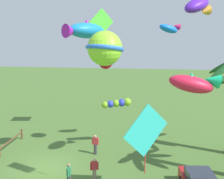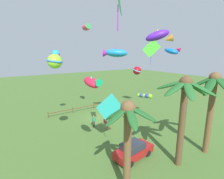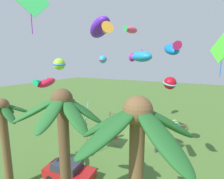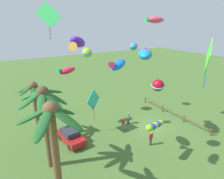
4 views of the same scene
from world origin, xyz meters
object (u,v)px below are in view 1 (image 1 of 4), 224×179
(kite_diamond_2, at_px, (146,131))
(kite_fish_9, at_px, (170,28))
(spectator_2, at_px, (94,170))
(kite_fish_11, at_px, (194,83))
(kite_tube_0, at_px, (118,103))
(kite_diamond_8, at_px, (100,24))
(kite_fish_1, at_px, (85,30))
(spectator_0, at_px, (95,144))
(spectator_1, at_px, (69,175))
(kite_ball_4, at_px, (105,48))
(kite_fish_6, at_px, (198,6))
(kite_ball_3, at_px, (106,62))

(kite_diamond_2, height_order, kite_fish_9, kite_fish_9)
(kite_fish_9, bearing_deg, spectator_2, -38.94)
(kite_fish_11, bearing_deg, kite_fish_9, -177.63)
(kite_tube_0, distance_m, kite_fish_9, 7.29)
(kite_diamond_8, xyz_separation_m, kite_fish_9, (3.01, 5.94, -0.43))
(spectator_2, bearing_deg, kite_fish_1, -155.77)
(spectator_0, relative_size, kite_diamond_2, 0.39)
(spectator_1, height_order, kite_ball_4, kite_ball_4)
(spectator_1, distance_m, kite_fish_9, 12.94)
(spectator_1, bearing_deg, kite_tube_0, 162.38)
(kite_fish_6, xyz_separation_m, kite_diamond_8, (-6.96, -7.34, -0.83))
(spectator_2, distance_m, kite_ball_3, 8.30)
(spectator_1, relative_size, kite_tube_0, 0.65)
(spectator_1, relative_size, kite_ball_4, 0.86)
(spectator_2, bearing_deg, kite_fish_11, 50.37)
(kite_ball_3, height_order, kite_fish_9, kite_fish_9)
(kite_ball_3, relative_size, kite_fish_9, 0.89)
(spectator_1, distance_m, kite_diamond_8, 13.68)
(kite_ball_4, relative_size, kite_fish_9, 0.96)
(kite_fish_1, bearing_deg, kite_fish_9, 123.27)
(kite_tube_0, height_order, kite_fish_1, kite_fish_1)
(kite_diamond_2, xyz_separation_m, kite_diamond_8, (-10.47, -4.38, 6.16))
(kite_fish_6, xyz_separation_m, kite_fish_11, (6.33, -0.97, -3.76))
(kite_diamond_8, distance_m, kite_fish_9, 6.68)
(spectator_1, relative_size, spectator_2, 1.00)
(kite_ball_3, bearing_deg, kite_fish_6, 62.73)
(kite_fish_9, bearing_deg, spectator_1, -42.17)
(spectator_0, bearing_deg, kite_fish_1, -6.69)
(kite_fish_1, xyz_separation_m, kite_fish_9, (-3.80, 5.78, 0.21))
(kite_ball_4, bearing_deg, kite_fish_11, 117.75)
(kite_diamond_2, bearing_deg, kite_fish_11, 35.18)
(kite_fish_1, distance_m, kite_fish_11, 9.28)
(kite_fish_9, distance_m, kite_fish_11, 10.60)
(kite_fish_6, bearing_deg, kite_diamond_8, -133.49)
(spectator_1, height_order, kite_fish_11, kite_fish_11)
(spectator_1, distance_m, kite_fish_6, 13.13)
(kite_fish_11, bearing_deg, spectator_2, -129.63)
(spectator_0, xyz_separation_m, kite_fish_9, (-1.82, 5.55, 9.02))
(spectator_1, relative_size, kite_diamond_8, 0.42)
(kite_tube_0, relative_size, kite_fish_9, 1.27)
(kite_ball_4, height_order, kite_fish_6, kite_fish_6)
(kite_fish_9, bearing_deg, kite_ball_4, -14.32)
(kite_fish_1, height_order, kite_diamond_2, kite_fish_1)
(spectator_1, height_order, kite_fish_9, kite_fish_9)
(kite_fish_9, height_order, kite_fish_11, kite_fish_9)
(spectator_1, xyz_separation_m, kite_fish_6, (-2.92, 7.62, 10.28))
(kite_fish_9, bearing_deg, kite_fish_11, 2.37)
(kite_ball_3, height_order, kite_fish_6, kite_fish_6)
(spectator_2, relative_size, kite_fish_11, 0.71)
(kite_diamond_2, bearing_deg, spectator_2, -114.94)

